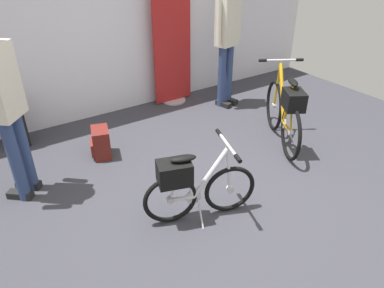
{
  "coord_description": "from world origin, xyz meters",
  "views": [
    {
      "loc": [
        -1.66,
        -2.08,
        2.21
      ],
      "look_at": [
        -0.08,
        0.29,
        0.55
      ],
      "focal_mm": 33.81,
      "sensor_mm": 36.0,
      "label": 1
    }
  ],
  "objects_px": {
    "folding_bike_foreground": "(192,185)",
    "backpack_on_floor": "(101,143)",
    "visitor_near_wall": "(227,32)",
    "display_bike_left": "(285,112)",
    "floor_banner_stand": "(173,55)",
    "rolling_suitcase": "(16,122)",
    "visitor_browsing": "(4,100)"
  },
  "relations": [
    {
      "from": "folding_bike_foreground",
      "to": "backpack_on_floor",
      "type": "xyz_separation_m",
      "value": [
        -0.28,
        1.44,
        -0.19
      ]
    },
    {
      "from": "visitor_near_wall",
      "to": "display_bike_left",
      "type": "bearing_deg",
      "value": -97.62
    },
    {
      "from": "floor_banner_stand",
      "to": "display_bike_left",
      "type": "relative_size",
      "value": 1.35
    },
    {
      "from": "floor_banner_stand",
      "to": "display_bike_left",
      "type": "xyz_separation_m",
      "value": [
        0.4,
        -1.84,
        -0.29
      ]
    },
    {
      "from": "folding_bike_foreground",
      "to": "visitor_near_wall",
      "type": "distance_m",
      "value": 2.66
    },
    {
      "from": "folding_bike_foreground",
      "to": "rolling_suitcase",
      "type": "height_order",
      "value": "rolling_suitcase"
    },
    {
      "from": "display_bike_left",
      "to": "visitor_browsing",
      "type": "distance_m",
      "value": 2.89
    },
    {
      "from": "rolling_suitcase",
      "to": "folding_bike_foreground",
      "type": "bearing_deg",
      "value": -66.37
    },
    {
      "from": "visitor_browsing",
      "to": "backpack_on_floor",
      "type": "xyz_separation_m",
      "value": [
        0.86,
        0.26,
        -0.82
      ]
    },
    {
      "from": "floor_banner_stand",
      "to": "folding_bike_foreground",
      "type": "height_order",
      "value": "floor_banner_stand"
    },
    {
      "from": "visitor_browsing",
      "to": "rolling_suitcase",
      "type": "xyz_separation_m",
      "value": [
        0.14,
        1.1,
        -0.71
      ]
    },
    {
      "from": "display_bike_left",
      "to": "backpack_on_floor",
      "type": "distance_m",
      "value": 2.14
    },
    {
      "from": "visitor_browsing",
      "to": "rolling_suitcase",
      "type": "relative_size",
      "value": 2.07
    },
    {
      "from": "floor_banner_stand",
      "to": "visitor_browsing",
      "type": "xyz_separation_m",
      "value": [
        -2.36,
        -1.16,
        0.27
      ]
    },
    {
      "from": "floor_banner_stand",
      "to": "backpack_on_floor",
      "type": "relative_size",
      "value": 4.72
    },
    {
      "from": "backpack_on_floor",
      "to": "visitor_browsing",
      "type": "bearing_deg",
      "value": -163.12
    },
    {
      "from": "rolling_suitcase",
      "to": "display_bike_left",
      "type": "bearing_deg",
      "value": -34.25
    },
    {
      "from": "visitor_near_wall",
      "to": "backpack_on_floor",
      "type": "bearing_deg",
      "value": -169.38
    },
    {
      "from": "floor_banner_stand",
      "to": "backpack_on_floor",
      "type": "xyz_separation_m",
      "value": [
        -1.5,
        -0.9,
        -0.55
      ]
    },
    {
      "from": "floor_banner_stand",
      "to": "rolling_suitcase",
      "type": "relative_size",
      "value": 1.94
    },
    {
      "from": "floor_banner_stand",
      "to": "visitor_near_wall",
      "type": "bearing_deg",
      "value": -41.4
    },
    {
      "from": "rolling_suitcase",
      "to": "visitor_browsing",
      "type": "bearing_deg",
      "value": -97.35
    },
    {
      "from": "visitor_near_wall",
      "to": "rolling_suitcase",
      "type": "relative_size",
      "value": 2.17
    },
    {
      "from": "display_bike_left",
      "to": "visitor_near_wall",
      "type": "bearing_deg",
      "value": 82.38
    },
    {
      "from": "display_bike_left",
      "to": "visitor_near_wall",
      "type": "distance_m",
      "value": 1.48
    },
    {
      "from": "visitor_near_wall",
      "to": "rolling_suitcase",
      "type": "xyz_separation_m",
      "value": [
        -2.79,
        0.45,
        -0.77
      ]
    },
    {
      "from": "floor_banner_stand",
      "to": "rolling_suitcase",
      "type": "distance_m",
      "value": 2.26
    },
    {
      "from": "visitor_browsing",
      "to": "rolling_suitcase",
      "type": "bearing_deg",
      "value": 82.65
    },
    {
      "from": "visitor_browsing",
      "to": "display_bike_left",
      "type": "bearing_deg",
      "value": -13.9
    },
    {
      "from": "folding_bike_foreground",
      "to": "visitor_browsing",
      "type": "height_order",
      "value": "visitor_browsing"
    },
    {
      "from": "floor_banner_stand",
      "to": "visitor_browsing",
      "type": "relative_size",
      "value": 0.94
    },
    {
      "from": "backpack_on_floor",
      "to": "folding_bike_foreground",
      "type": "bearing_deg",
      "value": -79.01
    }
  ]
}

